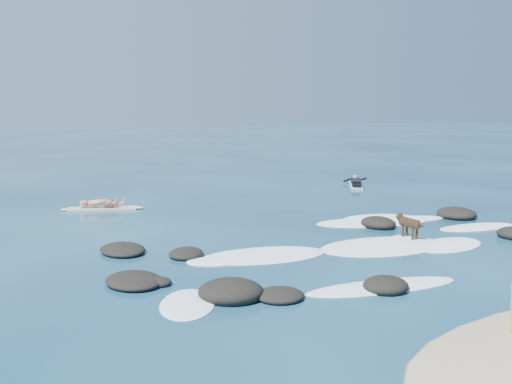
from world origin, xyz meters
name	(u,v)px	position (x,y,z in m)	size (l,w,h in m)	color
ground	(365,239)	(0.00, 0.00, 0.00)	(160.00, 160.00, 0.00)	#0A2642
reef_rocks	(427,247)	(0.79, -1.77, 0.10)	(15.47, 7.66, 0.51)	black
breaking_foam	(400,241)	(0.75, -0.66, 0.01)	(14.25, 8.10, 0.12)	white
standing_surfer_rig	(102,192)	(-6.43, 7.55, 0.67)	(2.96, 1.11, 1.70)	beige
paddling_surfer_rig	(356,183)	(5.43, 9.13, 0.15)	(1.73, 2.42, 0.45)	silver
dog	(409,223)	(1.10, -0.55, 0.49)	(0.36, 1.16, 0.74)	black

